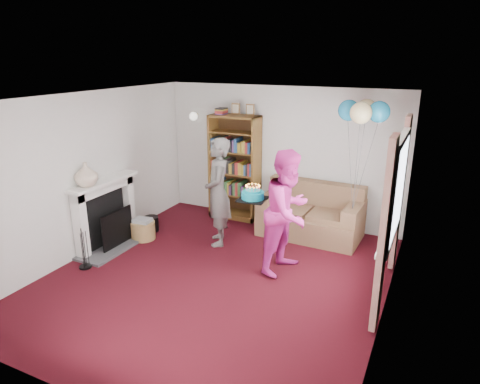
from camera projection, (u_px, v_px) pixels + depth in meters
The scene contains 16 objects.
ground at pixel (217, 277), 6.07m from camera, with size 5.00×5.00×0.00m, color black.
wall_back at pixel (281, 155), 7.84m from camera, with size 4.50×0.02×2.50m, color silver.
wall_left at pixel (87, 174), 6.61m from camera, with size 0.02×5.00×2.50m, color silver.
wall_right at pixel (393, 221), 4.76m from camera, with size 0.02×5.00×2.50m, color silver.
ceiling at pixel (213, 98), 5.30m from camera, with size 4.50×5.00×0.01m, color white.
fireplace at pixel (109, 217), 6.93m from camera, with size 0.55×1.80×1.12m.
window_bay at pixel (394, 208), 5.31m from camera, with size 0.14×2.02×2.20m.
wall_sconce at pixel (194, 116), 8.24m from camera, with size 0.16×0.23×0.16m.
bookcase at pixel (235, 168), 8.09m from camera, with size 0.93×0.42×2.18m.
sofa at pixel (312, 216), 7.43m from camera, with size 1.70×0.90×0.90m.
wicker_basket at pixel (143, 230), 7.30m from camera, with size 0.41×0.41×0.37m.
person_striped at pixel (218, 192), 6.93m from camera, with size 0.65×0.43×1.78m, color black.
person_magenta at pixel (288, 212), 6.04m from camera, with size 0.87×0.68×1.80m, color #D22A90.
birthday_cake at pixel (253, 195), 6.16m from camera, with size 0.39×0.39×0.22m.
balloons at pixel (364, 111), 6.32m from camera, with size 0.76×0.76×1.71m.
mantel_vase at pixel (86, 174), 6.41m from camera, with size 0.35×0.35×0.36m, color beige.
Camera 1 is at (2.62, -4.73, 3.03)m, focal length 32.00 mm.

